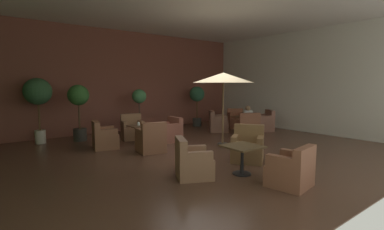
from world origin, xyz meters
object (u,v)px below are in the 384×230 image
(potted_tree_mid_right, at_px, (197,98))
(patron_blue_shirt, at_px, (248,116))
(iced_drink_cup, at_px, (138,124))
(armchair_front_left_west, at_px, (169,132))
(patio_umbrella_tall_red, at_px, (223,78))
(cafe_table_front_left, at_px, (139,130))
(armchair_front_left_east, at_px, (104,138))
(cafe_table_mid_center, at_px, (241,121))
(potted_tree_right_corner, at_px, (79,103))
(armchair_front_right_south, at_px, (291,171))
(armchair_mid_center_east, at_px, (248,127))
(armchair_mid_center_north, at_px, (218,124))
(potted_tree_mid_left, at_px, (139,104))
(potted_tree_left_corner, at_px, (38,95))
(armchair_mid_center_west, at_px, (236,120))
(armchair_mid_center_south, at_px, (264,123))
(armchair_front_right_east, at_px, (192,163))
(cafe_table_front_right, at_px, (242,152))
(armchair_front_left_south, at_px, (151,140))
(armchair_front_left_north, at_px, (132,130))
(armchair_front_right_north, at_px, (248,148))

(potted_tree_mid_right, xyz_separation_m, patron_blue_shirt, (0.02, -3.08, -0.54))
(iced_drink_cup, bearing_deg, armchair_front_left_west, -4.69)
(patio_umbrella_tall_red, bearing_deg, cafe_table_front_left, 139.68)
(armchair_front_left_east, distance_m, cafe_table_mid_center, 5.72)
(cafe_table_front_left, bearing_deg, patron_blue_shirt, -13.61)
(potted_tree_mid_right, xyz_separation_m, potted_tree_right_corner, (-5.41, -0.23, 0.02))
(armchair_front_right_south, xyz_separation_m, potted_tree_right_corner, (-1.88, 7.05, 1.01))
(armchair_mid_center_east, height_order, iced_drink_cup, armchair_mid_center_east)
(armchair_mid_center_north, xyz_separation_m, potted_tree_mid_left, (-2.79, 1.57, 0.87))
(cafe_table_front_left, distance_m, iced_drink_cup, 0.21)
(potted_tree_left_corner, bearing_deg, armchair_mid_center_west, -11.59)
(armchair_mid_center_south, relative_size, potted_tree_mid_left, 0.58)
(potted_tree_left_corner, xyz_separation_m, potted_tree_right_corner, (1.18, -0.34, -0.30))
(armchair_front_right_east, xyz_separation_m, iced_drink_cup, (0.61, 3.63, 0.38))
(cafe_table_front_right, xyz_separation_m, potted_tree_right_corner, (-1.70, 5.96, 0.83))
(armchair_front_left_south, distance_m, armchair_mid_center_west, 5.63)
(armchair_front_left_east, bearing_deg, cafe_table_front_left, -11.97)
(armchair_mid_center_south, height_order, patron_blue_shirt, patron_blue_shirt)
(patio_umbrella_tall_red, height_order, patron_blue_shirt, patio_umbrella_tall_red)
(cafe_table_mid_center, relative_size, potted_tree_right_corner, 0.33)
(patio_umbrella_tall_red, bearing_deg, potted_tree_left_corner, 139.12)
(armchair_front_left_north, xyz_separation_m, iced_drink_cup, (-0.29, -1.05, 0.37))
(armchair_front_right_east, xyz_separation_m, armchair_mid_center_east, (4.69, 2.58, 0.02))
(armchair_front_left_east, relative_size, cafe_table_mid_center, 1.44)
(cafe_table_front_left, relative_size, cafe_table_front_right, 0.82)
(armchair_mid_center_south, relative_size, potted_tree_left_corner, 0.47)
(armchair_mid_center_south, xyz_separation_m, iced_drink_cup, (-5.48, 0.74, 0.36))
(armchair_mid_center_south, distance_m, potted_tree_mid_left, 5.25)
(armchair_front_right_north, height_order, patron_blue_shirt, patron_blue_shirt)
(armchair_front_left_north, relative_size, armchair_mid_center_east, 0.87)
(armchair_front_right_south, distance_m, armchair_mid_center_north, 6.46)
(armchair_front_right_north, bearing_deg, armchair_front_right_south, -112.84)
(cafe_table_front_left, distance_m, armchair_mid_center_west, 5.22)
(armchair_mid_center_west, relative_size, potted_tree_right_corner, 0.51)
(armchair_front_right_south, relative_size, armchair_mid_center_south, 0.84)
(armchair_front_left_east, distance_m, potted_tree_mid_left, 2.86)
(armchair_mid_center_east, xyz_separation_m, potted_tree_right_corner, (-5.40, 2.89, 0.99))
(armchair_front_right_south, distance_m, potted_tree_mid_left, 7.21)
(cafe_table_mid_center, height_order, armchair_mid_center_south, armchair_mid_center_south)
(iced_drink_cup, bearing_deg, armchair_front_right_south, -83.80)
(armchair_front_right_north, height_order, armchair_front_right_south, armchair_front_right_north)
(armchair_front_left_south, relative_size, cafe_table_mid_center, 1.41)
(armchair_front_left_north, xyz_separation_m, armchair_front_right_north, (1.00, -4.54, 0.01))
(armchair_front_left_south, xyz_separation_m, cafe_table_mid_center, (4.81, 0.90, 0.11))
(armchair_front_right_east, xyz_separation_m, potted_tree_mid_right, (4.70, 5.70, 0.99))
(cafe_table_mid_center, relative_size, patron_blue_shirt, 0.92)
(potted_tree_mid_left, xyz_separation_m, patron_blue_shirt, (3.07, -2.94, -0.43))
(patron_blue_shirt, bearing_deg, potted_tree_left_corner, 154.18)
(armchair_mid_center_east, height_order, potted_tree_left_corner, potted_tree_left_corner)
(armchair_front_right_east, xyz_separation_m, patron_blue_shirt, (4.72, 2.61, 0.45))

